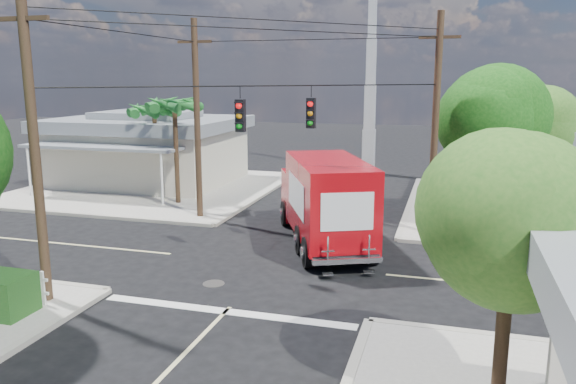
% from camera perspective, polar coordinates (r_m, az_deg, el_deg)
% --- Properties ---
extents(ground, '(120.00, 120.00, 0.00)m').
position_cam_1_polar(ground, '(20.03, -1.61, -7.29)').
color(ground, black).
rests_on(ground, ground).
extents(sidewalk_ne, '(14.12, 14.12, 0.14)m').
position_cam_1_polar(sidewalk_ne, '(30.04, 25.49, -1.87)').
color(sidewalk_ne, gray).
rests_on(sidewalk_ne, ground).
extents(sidewalk_nw, '(14.12, 14.12, 0.14)m').
position_cam_1_polar(sidewalk_nw, '(34.00, -13.56, 0.41)').
color(sidewalk_nw, gray).
rests_on(sidewalk_nw, ground).
extents(road_markings, '(32.00, 32.00, 0.01)m').
position_cam_1_polar(road_markings, '(18.71, -3.00, -8.67)').
color(road_markings, beige).
rests_on(road_markings, ground).
extents(building_nw, '(10.80, 10.20, 4.30)m').
position_cam_1_polar(building_nw, '(35.58, -14.04, 4.38)').
color(building_nw, beige).
rests_on(building_nw, sidewalk_nw).
extents(radio_tower, '(0.80, 0.80, 17.00)m').
position_cam_1_polar(radio_tower, '(38.41, 8.37, 10.23)').
color(radio_tower, silver).
rests_on(radio_tower, ground).
extents(tree_ne_front, '(4.21, 4.14, 6.66)m').
position_cam_1_polar(tree_ne_front, '(24.89, 19.51, 6.99)').
color(tree_ne_front, '#422D1C').
rests_on(tree_ne_front, sidewalk_ne).
extents(tree_ne_back, '(3.77, 3.66, 5.82)m').
position_cam_1_polar(tree_ne_back, '(27.38, 24.65, 5.74)').
color(tree_ne_back, '#422D1C').
rests_on(tree_ne_back, sidewalk_ne).
extents(tree_se, '(3.67, 3.54, 5.62)m').
position_cam_1_polar(tree_se, '(11.13, 21.92, -1.95)').
color(tree_se, '#422D1C').
rests_on(tree_se, sidewalk_se).
extents(palm_nw_front, '(3.01, 3.08, 5.59)m').
position_cam_1_polar(palm_nw_front, '(28.83, -11.46, 8.52)').
color(palm_nw_front, '#422D1C').
rests_on(palm_nw_front, sidewalk_nw).
extents(palm_nw_back, '(3.01, 3.08, 5.19)m').
position_cam_1_polar(palm_nw_back, '(31.13, -13.45, 7.96)').
color(palm_nw_back, '#422D1C').
rests_on(palm_nw_back, sidewalk_nw).
extents(utility_poles, '(12.00, 10.68, 9.00)m').
position_cam_1_polar(utility_poles, '(21.06, -4.47, 6.64)').
color(utility_poles, '#473321').
rests_on(utility_poles, ground).
extents(vending_boxes, '(1.90, 0.50, 1.10)m').
position_cam_1_polar(vending_boxes, '(24.93, 17.32, -2.37)').
color(vending_boxes, '#A81A17').
rests_on(vending_boxes, sidewalk_ne).
extents(delivery_truck, '(5.39, 8.22, 3.45)m').
position_cam_1_polar(delivery_truck, '(21.95, 3.74, -0.87)').
color(delivery_truck, black).
rests_on(delivery_truck, ground).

